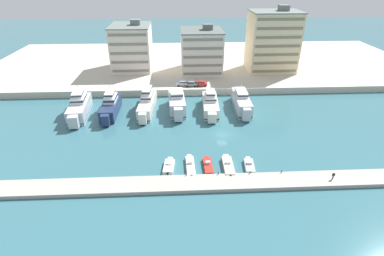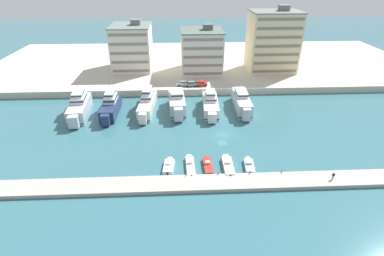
{
  "view_description": "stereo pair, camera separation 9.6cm",
  "coord_description": "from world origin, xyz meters",
  "px_view_note": "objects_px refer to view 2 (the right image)",
  "views": [
    {
      "loc": [
        -11.39,
        -67.68,
        39.02
      ],
      "look_at": [
        -8.07,
        -0.48,
        2.5
      ],
      "focal_mm": 28.0,
      "sensor_mm": 36.0,
      "label": 1
    },
    {
      "loc": [
        -11.29,
        -67.69,
        39.02
      ],
      "look_at": [
        -8.07,
        -0.48,
        2.5
      ],
      "focal_mm": 28.0,
      "sensor_mm": 36.0,
      "label": 2
    }
  ],
  "objects_px": {
    "yacht_ivory_center": "(210,104)",
    "yacht_silver_center_right": "(242,102)",
    "motorboat_red_mid_left": "(208,166)",
    "car_red_mid_left": "(201,83)",
    "yacht_silver_center_left": "(177,103)",
    "motorboat_cream_left": "(190,166)",
    "yacht_navy_left": "(111,106)",
    "yacht_silver_far_left": "(79,107)",
    "car_grey_left": "(191,84)",
    "pedestrian_near_edge": "(333,175)",
    "motorboat_white_far_left": "(169,166)",
    "motorboat_grey_center": "(249,166)",
    "car_silver_far_left": "(183,83)",
    "yacht_ivory_mid_left": "(147,103)",
    "motorboat_cream_center_left": "(228,166)"
  },
  "relations": [
    {
      "from": "motorboat_grey_center",
      "to": "pedestrian_near_edge",
      "type": "bearing_deg",
      "value": -20.51
    },
    {
      "from": "motorboat_cream_left",
      "to": "motorboat_grey_center",
      "type": "xyz_separation_m",
      "value": [
        12.94,
        -0.57,
        0.01
      ]
    },
    {
      "from": "yacht_navy_left",
      "to": "motorboat_red_mid_left",
      "type": "height_order",
      "value": "yacht_navy_left"
    },
    {
      "from": "yacht_silver_center_left",
      "to": "motorboat_white_far_left",
      "type": "bearing_deg",
      "value": -93.73
    },
    {
      "from": "car_silver_far_left",
      "to": "yacht_silver_center_right",
      "type": "bearing_deg",
      "value": -40.57
    },
    {
      "from": "motorboat_cream_left",
      "to": "car_grey_left",
      "type": "xyz_separation_m",
      "value": [
        2.2,
        44.3,
        2.82
      ]
    },
    {
      "from": "yacht_silver_center_left",
      "to": "yacht_ivory_mid_left",
      "type": "bearing_deg",
      "value": 174.48
    },
    {
      "from": "yacht_ivory_center",
      "to": "car_red_mid_left",
      "type": "relative_size",
      "value": 4.32
    },
    {
      "from": "car_red_mid_left",
      "to": "yacht_silver_center_left",
      "type": "bearing_deg",
      "value": -119.67
    },
    {
      "from": "yacht_ivory_center",
      "to": "yacht_navy_left",
      "type": "bearing_deg",
      "value": -178.8
    },
    {
      "from": "yacht_ivory_mid_left",
      "to": "motorboat_cream_center_left",
      "type": "distance_m",
      "value": 36.95
    },
    {
      "from": "yacht_silver_far_left",
      "to": "yacht_ivory_center",
      "type": "distance_m",
      "value": 38.88
    },
    {
      "from": "motorboat_cream_left",
      "to": "pedestrian_near_edge",
      "type": "relative_size",
      "value": 5.17
    },
    {
      "from": "yacht_silver_center_right",
      "to": "motorboat_cream_center_left",
      "type": "distance_m",
      "value": 31.73
    },
    {
      "from": "motorboat_red_mid_left",
      "to": "car_red_mid_left",
      "type": "relative_size",
      "value": 1.67
    },
    {
      "from": "car_silver_far_left",
      "to": "car_red_mid_left",
      "type": "distance_m",
      "value": 6.5
    },
    {
      "from": "car_grey_left",
      "to": "pedestrian_near_edge",
      "type": "distance_m",
      "value": 57.33
    },
    {
      "from": "yacht_silver_far_left",
      "to": "motorboat_grey_center",
      "type": "height_order",
      "value": "yacht_silver_far_left"
    },
    {
      "from": "motorboat_grey_center",
      "to": "car_silver_far_left",
      "type": "relative_size",
      "value": 1.53
    },
    {
      "from": "motorboat_cream_left",
      "to": "motorboat_cream_center_left",
      "type": "distance_m",
      "value": 8.28
    },
    {
      "from": "yacht_silver_center_right",
      "to": "car_silver_far_left",
      "type": "height_order",
      "value": "yacht_silver_center_right"
    },
    {
      "from": "yacht_silver_center_left",
      "to": "motorboat_cream_left",
      "type": "height_order",
      "value": "yacht_silver_center_left"
    },
    {
      "from": "motorboat_cream_left",
      "to": "yacht_ivory_center",
      "type": "bearing_deg",
      "value": 75.74
    },
    {
      "from": "yacht_silver_far_left",
      "to": "motorboat_red_mid_left",
      "type": "relative_size",
      "value": 2.73
    },
    {
      "from": "yacht_silver_center_right",
      "to": "motorboat_cream_left",
      "type": "height_order",
      "value": "yacht_silver_center_right"
    },
    {
      "from": "motorboat_grey_center",
      "to": "car_grey_left",
      "type": "relative_size",
      "value": 1.53
    },
    {
      "from": "pedestrian_near_edge",
      "to": "yacht_ivory_center",
      "type": "bearing_deg",
      "value": 120.96
    },
    {
      "from": "yacht_ivory_center",
      "to": "yacht_silver_center_right",
      "type": "bearing_deg",
      "value": 4.51
    },
    {
      "from": "motorboat_grey_center",
      "to": "car_silver_far_left",
      "type": "height_order",
      "value": "car_silver_far_left"
    },
    {
      "from": "motorboat_red_mid_left",
      "to": "car_grey_left",
      "type": "bearing_deg",
      "value": 92.16
    },
    {
      "from": "motorboat_grey_center",
      "to": "motorboat_cream_center_left",
      "type": "bearing_deg",
      "value": 179.91
    },
    {
      "from": "yacht_navy_left",
      "to": "car_red_mid_left",
      "type": "height_order",
      "value": "yacht_navy_left"
    },
    {
      "from": "car_silver_far_left",
      "to": "pedestrian_near_edge",
      "type": "relative_size",
      "value": 2.62
    },
    {
      "from": "yacht_silver_center_right",
      "to": "motorboat_red_mid_left",
      "type": "relative_size",
      "value": 2.66
    },
    {
      "from": "yacht_navy_left",
      "to": "yacht_ivory_center",
      "type": "height_order",
      "value": "yacht_navy_left"
    },
    {
      "from": "yacht_navy_left",
      "to": "yacht_silver_center_left",
      "type": "xyz_separation_m",
      "value": [
        19.69,
        1.09,
        0.11
      ]
    },
    {
      "from": "yacht_ivory_center",
      "to": "motorboat_red_mid_left",
      "type": "xyz_separation_m",
      "value": [
        -3.53,
        -29.17,
        -1.76
      ]
    },
    {
      "from": "yacht_silver_far_left",
      "to": "yacht_ivory_center",
      "type": "height_order",
      "value": "yacht_silver_far_left"
    },
    {
      "from": "motorboat_grey_center",
      "to": "motorboat_white_far_left",
      "type": "bearing_deg",
      "value": 178.11
    },
    {
      "from": "yacht_ivory_mid_left",
      "to": "yacht_silver_center_right",
      "type": "bearing_deg",
      "value": -1.14
    },
    {
      "from": "motorboat_cream_left",
      "to": "pedestrian_near_edge",
      "type": "distance_m",
      "value": 29.5
    },
    {
      "from": "yacht_navy_left",
      "to": "motorboat_grey_center",
      "type": "height_order",
      "value": "yacht_navy_left"
    },
    {
      "from": "yacht_navy_left",
      "to": "yacht_ivory_center",
      "type": "bearing_deg",
      "value": 1.2
    },
    {
      "from": "yacht_silver_center_right",
      "to": "motorboat_grey_center",
      "type": "height_order",
      "value": "yacht_silver_center_right"
    },
    {
      "from": "yacht_silver_center_left",
      "to": "yacht_ivory_center",
      "type": "bearing_deg",
      "value": -2.62
    },
    {
      "from": "yacht_ivory_mid_left",
      "to": "yacht_silver_center_right",
      "type": "height_order",
      "value": "yacht_ivory_mid_left"
    },
    {
      "from": "yacht_silver_center_left",
      "to": "motorboat_grey_center",
      "type": "distance_m",
      "value": 34.04
    },
    {
      "from": "motorboat_white_far_left",
      "to": "car_red_mid_left",
      "type": "relative_size",
      "value": 1.48
    },
    {
      "from": "yacht_silver_far_left",
      "to": "yacht_silver_center_right",
      "type": "distance_m",
      "value": 48.55
    },
    {
      "from": "pedestrian_near_edge",
      "to": "motorboat_grey_center",
      "type": "bearing_deg",
      "value": 159.49
    }
  ]
}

